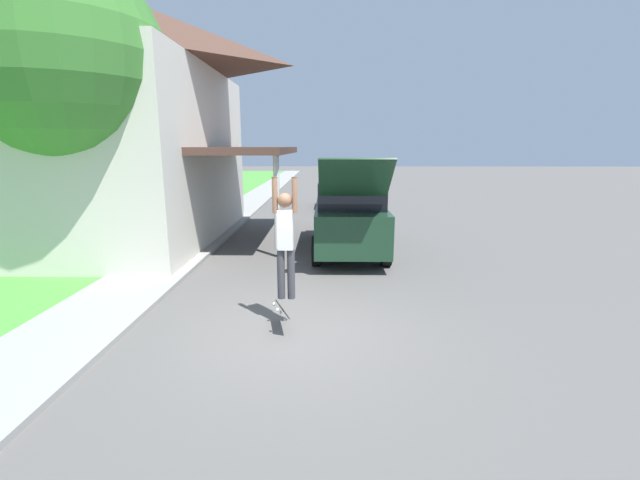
{
  "coord_description": "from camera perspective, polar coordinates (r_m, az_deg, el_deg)",
  "views": [
    {
      "loc": [
        0.57,
        -6.63,
        3.0
      ],
      "look_at": [
        0.44,
        1.87,
        1.13
      ],
      "focal_mm": 24.0,
      "sensor_mm": 36.0,
      "label": 1
    }
  ],
  "objects": [
    {
      "name": "lawn_tree_near",
      "position": [
        11.71,
        -31.35,
        20.11
      ],
      "size": [
        4.51,
        4.51,
        7.11
      ],
      "color": "brown",
      "rests_on": "lawn"
    },
    {
      "name": "sidewalk",
      "position": [
        13.63,
        -16.94,
        -0.67
      ],
      "size": [
        1.8,
        80.0,
        0.1
      ],
      "color": "gray",
      "rests_on": "ground_plane"
    },
    {
      "name": "car_down_street",
      "position": [
        21.41,
        2.45,
        6.0
      ],
      "size": [
        1.89,
        4.35,
        1.31
      ],
      "color": "black",
      "rests_on": "ground_plane"
    },
    {
      "name": "skateboarder",
      "position": [
        7.09,
        -4.64,
        0.43
      ],
      "size": [
        0.41,
        0.24,
        2.05
      ],
      "color": "#38383D",
      "rests_on": "ground_plane"
    },
    {
      "name": "suv_parked",
      "position": [
        12.38,
        3.83,
        3.76
      ],
      "size": [
        2.01,
        5.84,
        2.77
      ],
      "color": "#193823",
      "rests_on": "ground_plane"
    },
    {
      "name": "skateboard",
      "position": [
        7.22,
        -5.11,
        -9.18
      ],
      "size": [
        0.34,
        0.77,
        0.34
      ],
      "color": "black",
      "rests_on": "ground_plane"
    },
    {
      "name": "ground_plane",
      "position": [
        7.3,
        -3.74,
        -11.9
      ],
      "size": [
        120.0,
        120.0,
        0.0
      ],
      "primitive_type": "plane",
      "color": "#54514F"
    },
    {
      "name": "lawn",
      "position": [
        15.55,
        -32.56,
        -0.57
      ],
      "size": [
        10.0,
        80.0,
        0.08
      ],
      "color": "#478E38",
      "rests_on": "ground_plane"
    },
    {
      "name": "house",
      "position": [
        16.07,
        -31.54,
        15.13
      ],
      "size": [
        12.42,
        9.62,
        8.07
      ],
      "color": "beige",
      "rests_on": "lawn"
    }
  ]
}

